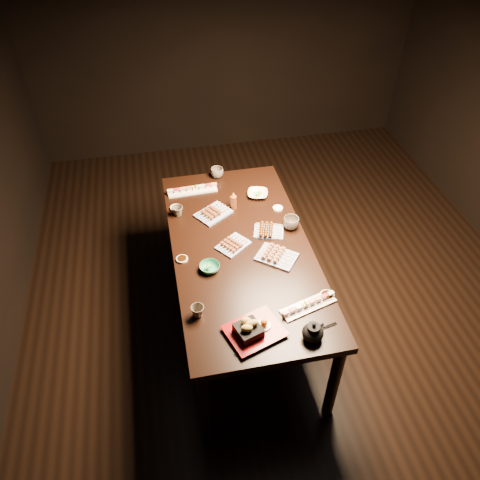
# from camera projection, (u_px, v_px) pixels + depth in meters

# --- Properties ---
(ground) EXTENTS (5.00, 5.00, 0.00)m
(ground) POSITION_uv_depth(u_px,v_px,m) (284.00, 304.00, 3.69)
(ground) COLOR black
(ground) RESTS_ON ground
(dining_table) EXTENTS (1.04, 1.87, 0.75)m
(dining_table) POSITION_uv_depth(u_px,v_px,m) (241.00, 286.00, 3.32)
(dining_table) COLOR black
(dining_table) RESTS_ON ground
(sushi_platter_near) EXTENTS (0.35, 0.19, 0.04)m
(sushi_platter_near) POSITION_uv_depth(u_px,v_px,m) (308.00, 304.00, 2.68)
(sushi_platter_near) COLOR white
(sushi_platter_near) RESTS_ON dining_table
(sushi_platter_far) EXTENTS (0.37, 0.12, 0.05)m
(sushi_platter_far) POSITION_uv_depth(u_px,v_px,m) (192.00, 189.00, 3.52)
(sushi_platter_far) COLOR white
(sushi_platter_far) RESTS_ON dining_table
(yakitori_plate_center) EXTENTS (0.25, 0.24, 0.05)m
(yakitori_plate_center) POSITION_uv_depth(u_px,v_px,m) (233.00, 243.00, 3.06)
(yakitori_plate_center) COLOR #828EB6
(yakitori_plate_center) RESTS_ON dining_table
(yakitori_plate_right) EXTENTS (0.30, 0.29, 0.06)m
(yakitori_plate_right) POSITION_uv_depth(u_px,v_px,m) (277.00, 254.00, 2.98)
(yakitori_plate_right) COLOR #828EB6
(yakitori_plate_right) RESTS_ON dining_table
(yakitori_plate_left) EXTENTS (0.29, 0.27, 0.06)m
(yakitori_plate_left) POSITION_uv_depth(u_px,v_px,m) (213.00, 211.00, 3.31)
(yakitori_plate_left) COLOR #828EB6
(yakitori_plate_left) RESTS_ON dining_table
(tsukune_plate) EXTENTS (0.23, 0.20, 0.05)m
(tsukune_plate) POSITION_uv_depth(u_px,v_px,m) (269.00, 230.00, 3.16)
(tsukune_plate) COLOR #828EB6
(tsukune_plate) RESTS_ON dining_table
(edamame_bowl_green) EXTENTS (0.13, 0.13, 0.04)m
(edamame_bowl_green) POSITION_uv_depth(u_px,v_px,m) (210.00, 267.00, 2.91)
(edamame_bowl_green) COLOR #2D8B66
(edamame_bowl_green) RESTS_ON dining_table
(edamame_bowl_cream) EXTENTS (0.18, 0.18, 0.04)m
(edamame_bowl_cream) POSITION_uv_depth(u_px,v_px,m) (258.00, 194.00, 3.48)
(edamame_bowl_cream) COLOR #F2ECC6
(edamame_bowl_cream) RESTS_ON dining_table
(tempura_tray) EXTENTS (0.36, 0.32, 0.11)m
(tempura_tray) POSITION_uv_depth(u_px,v_px,m) (255.00, 327.00, 2.52)
(tempura_tray) COLOR black
(tempura_tray) RESTS_ON dining_table
(teacup_near_left) EXTENTS (0.08, 0.08, 0.07)m
(teacup_near_left) POSITION_uv_depth(u_px,v_px,m) (198.00, 311.00, 2.63)
(teacup_near_left) COLOR brown
(teacup_near_left) RESTS_ON dining_table
(teacup_mid_right) EXTENTS (0.14, 0.14, 0.09)m
(teacup_mid_right) POSITION_uv_depth(u_px,v_px,m) (291.00, 223.00, 3.19)
(teacup_mid_right) COLOR brown
(teacup_mid_right) RESTS_ON dining_table
(teacup_far_left) EXTENTS (0.10, 0.10, 0.07)m
(teacup_far_left) POSITION_uv_depth(u_px,v_px,m) (178.00, 211.00, 3.30)
(teacup_far_left) COLOR brown
(teacup_far_left) RESTS_ON dining_table
(teacup_far_right) EXTENTS (0.12, 0.12, 0.08)m
(teacup_far_right) POSITION_uv_depth(u_px,v_px,m) (217.00, 173.00, 3.65)
(teacup_far_right) COLOR brown
(teacup_far_right) RESTS_ON dining_table
(teapot) EXTENTS (0.19, 0.19, 0.12)m
(teapot) POSITION_uv_depth(u_px,v_px,m) (313.00, 331.00, 2.50)
(teapot) COLOR black
(teapot) RESTS_ON dining_table
(condiment_bottle) EXTENTS (0.06, 0.06, 0.14)m
(condiment_bottle) POSITION_uv_depth(u_px,v_px,m) (233.00, 200.00, 3.34)
(condiment_bottle) COLOR maroon
(condiment_bottle) RESTS_ON dining_table
(sauce_dish_west) EXTENTS (0.10, 0.10, 0.01)m
(sauce_dish_west) POSITION_uv_depth(u_px,v_px,m) (182.00, 259.00, 2.98)
(sauce_dish_west) COLOR white
(sauce_dish_west) RESTS_ON dining_table
(sauce_dish_east) EXTENTS (0.08, 0.08, 0.01)m
(sauce_dish_east) POSITION_uv_depth(u_px,v_px,m) (278.00, 208.00, 3.37)
(sauce_dish_east) COLOR white
(sauce_dish_east) RESTS_ON dining_table
(sauce_dish_se) EXTENTS (0.10, 0.10, 0.01)m
(sauce_dish_se) POSITION_uv_depth(u_px,v_px,m) (327.00, 296.00, 2.75)
(sauce_dish_se) COLOR white
(sauce_dish_se) RESTS_ON dining_table
(sauce_dish_nw) EXTENTS (0.10, 0.10, 0.01)m
(sauce_dish_nw) POSITION_uv_depth(u_px,v_px,m) (176.00, 208.00, 3.37)
(sauce_dish_nw) COLOR white
(sauce_dish_nw) RESTS_ON dining_table
(chopsticks_near) EXTENTS (0.19, 0.13, 0.01)m
(chopsticks_near) POSITION_uv_depth(u_px,v_px,m) (249.00, 344.00, 2.50)
(chopsticks_near) COLOR black
(chopsticks_near) RESTS_ON dining_table
(chopsticks_se) EXTENTS (0.20, 0.06, 0.01)m
(chopsticks_se) POSITION_uv_depth(u_px,v_px,m) (321.00, 329.00, 2.58)
(chopsticks_se) COLOR black
(chopsticks_se) RESTS_ON dining_table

